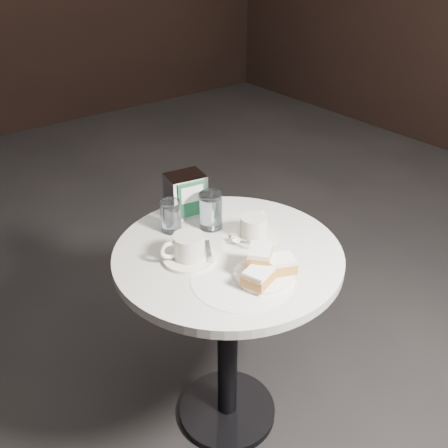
% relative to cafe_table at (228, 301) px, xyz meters
% --- Properties ---
extents(ground, '(7.00, 7.00, 0.00)m').
position_rel_cafe_table_xyz_m(ground, '(0.00, 0.00, -0.55)').
color(ground, black).
rests_on(ground, ground).
extents(cafe_table, '(0.70, 0.70, 0.74)m').
position_rel_cafe_table_xyz_m(cafe_table, '(0.00, 0.00, 0.00)').
color(cafe_table, black).
rests_on(cafe_table, ground).
extents(sugar_spill, '(0.38, 0.38, 0.00)m').
position_rel_cafe_table_xyz_m(sugar_spill, '(-0.06, -0.14, 0.20)').
color(sugar_spill, white).
rests_on(sugar_spill, cafe_table).
extents(beignet_plate, '(0.19, 0.17, 0.08)m').
position_rel_cafe_table_xyz_m(beignet_plate, '(0.00, -0.17, 0.23)').
color(beignet_plate, white).
rests_on(beignet_plate, cafe_table).
extents(coffee_cup_left, '(0.20, 0.20, 0.08)m').
position_rel_cafe_table_xyz_m(coffee_cup_left, '(-0.12, 0.04, 0.23)').
color(coffee_cup_left, white).
rests_on(coffee_cup_left, cafe_table).
extents(coffee_cup_right, '(0.19, 0.19, 0.08)m').
position_rel_cafe_table_xyz_m(coffee_cup_right, '(0.11, 0.01, 0.23)').
color(coffee_cup_right, silver).
rests_on(coffee_cup_right, cafe_table).
extents(water_glass_left, '(0.07, 0.07, 0.11)m').
position_rel_cafe_table_xyz_m(water_glass_left, '(-0.07, 0.21, 0.25)').
color(water_glass_left, white).
rests_on(water_glass_left, cafe_table).
extents(water_glass_right, '(0.09, 0.09, 0.12)m').
position_rel_cafe_table_xyz_m(water_glass_right, '(0.04, 0.14, 0.26)').
color(water_glass_right, silver).
rests_on(water_glass_right, cafe_table).
extents(napkin_dispenser, '(0.14, 0.12, 0.14)m').
position_rel_cafe_table_xyz_m(napkin_dispenser, '(0.03, 0.27, 0.27)').
color(napkin_dispenser, silver).
rests_on(napkin_dispenser, cafe_table).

